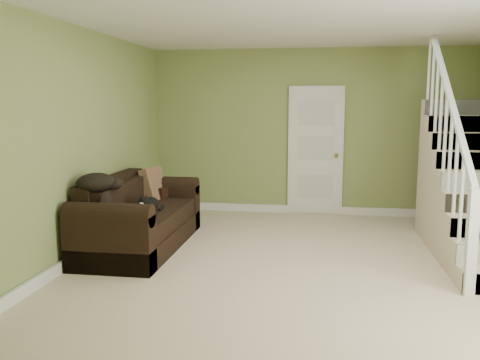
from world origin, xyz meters
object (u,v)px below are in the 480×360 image
(side_table, at_px, (157,205))
(banana, at_px, (148,217))
(cat, at_px, (149,204))
(sofa, at_px, (138,221))

(side_table, relative_size, banana, 4.57)
(side_table, xyz_separation_m, cat, (0.27, -1.09, 0.24))
(sofa, xyz_separation_m, cat, (0.18, -0.09, 0.23))
(sofa, bearing_deg, side_table, 95.07)
(side_table, height_order, cat, side_table)
(sofa, height_order, banana, sofa)
(sofa, relative_size, side_table, 2.60)
(sofa, height_order, cat, sofa)
(side_table, height_order, banana, side_table)
(side_table, distance_m, cat, 1.15)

